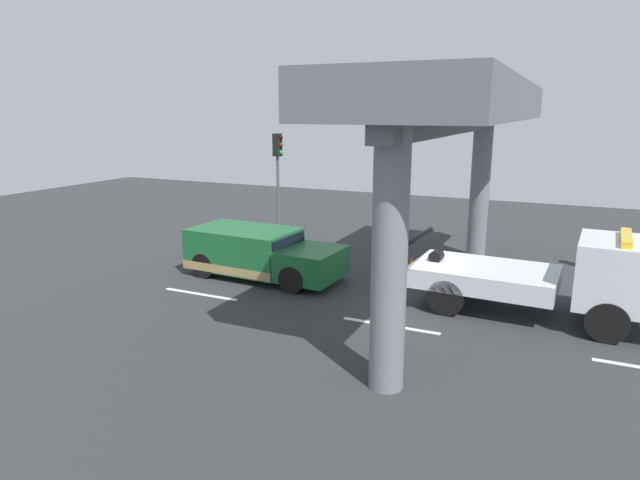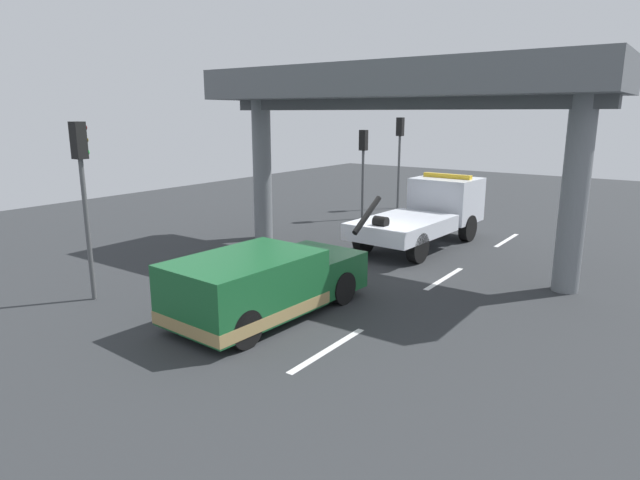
{
  "view_description": "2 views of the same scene",
  "coord_description": "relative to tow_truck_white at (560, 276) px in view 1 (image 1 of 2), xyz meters",
  "views": [
    {
      "loc": [
        3.88,
        -15.17,
        5.42
      ],
      "look_at": [
        -3.24,
        0.34,
        1.39
      ],
      "focal_mm": 30.74,
      "sensor_mm": 36.0,
      "label": 1
    },
    {
      "loc": [
        -14.44,
        -8.15,
        4.74
      ],
      "look_at": [
        -2.45,
        0.4,
        1.26
      ],
      "focal_mm": 30.26,
      "sensor_mm": 36.0,
      "label": 2
    }
  ],
  "objects": [
    {
      "name": "ground_plane",
      "position": [
        -3.87,
        0.04,
        -1.25
      ],
      "size": [
        60.0,
        40.0,
        0.1
      ],
      "primitive_type": "cube",
      "color": "#2D3033"
    },
    {
      "name": "lane_stripe_west",
      "position": [
        -9.87,
        -2.3,
        -1.2
      ],
      "size": [
        2.6,
        0.16,
        0.01
      ],
      "primitive_type": "cube",
      "color": "silver",
      "rests_on": "ground"
    },
    {
      "name": "lane_stripe_mid",
      "position": [
        -3.87,
        -2.3,
        -1.2
      ],
      "size": [
        2.6,
        0.16,
        0.01
      ],
      "primitive_type": "cube",
      "color": "silver",
      "rests_on": "ground"
    },
    {
      "name": "tow_truck_white",
      "position": [
        0.0,
        0.0,
        0.0
      ],
      "size": [
        7.31,
        2.71,
        2.46
      ],
      "color": "silver",
      "rests_on": "ground"
    },
    {
      "name": "towed_van_green",
      "position": [
        -9.21,
        0.04,
        -0.42
      ],
      "size": [
        5.3,
        2.46,
        1.58
      ],
      "color": "#195B2D",
      "rests_on": "ground"
    },
    {
      "name": "overpass_structure",
      "position": [
        -2.99,
        0.04,
        4.17
      ],
      "size": [
        3.6,
        12.91,
        6.18
      ],
      "color": "slate",
      "rests_on": "ground"
    },
    {
      "name": "traffic_light_near",
      "position": [
        -10.85,
        4.44,
        2.1
      ],
      "size": [
        0.39,
        0.32,
        4.54
      ],
      "color": "#515456",
      "rests_on": "ground"
    },
    {
      "name": "traffic_cone_orange",
      "position": [
        -4.57,
        2.22,
        -0.9
      ],
      "size": [
        0.53,
        0.53,
        0.63
      ],
      "color": "orange",
      "rests_on": "ground"
    }
  ]
}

